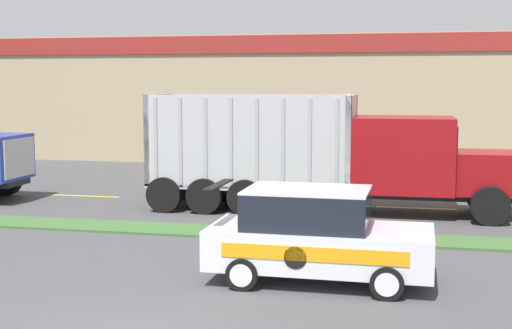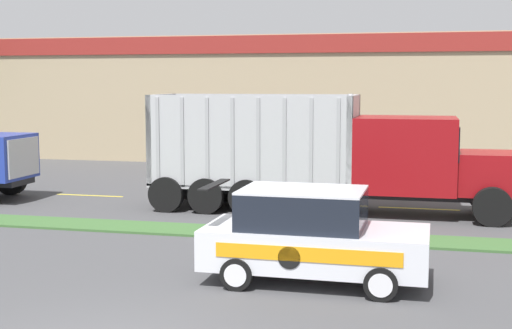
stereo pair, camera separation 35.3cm
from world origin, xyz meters
name	(u,v)px [view 2 (the right image)]	position (x,y,z in m)	size (l,w,h in m)	color
grass_verge	(243,233)	(0.00, 8.02, 0.03)	(120.00, 1.35, 0.06)	#3D6633
centre_line_3	(90,195)	(-6.52, 12.70, 0.00)	(2.40, 0.14, 0.01)	yellow
centre_line_4	(245,202)	(-1.12, 12.70, 0.00)	(2.40, 0.14, 0.01)	yellow
centre_line_5	(419,209)	(4.28, 12.70, 0.00)	(2.40, 0.14, 0.01)	yellow
dump_truck_lead	(357,161)	(2.49, 11.58, 1.53)	(10.69, 2.57, 3.47)	black
rally_car	(311,235)	(2.35, 4.15, 0.90)	(4.23, 2.07, 1.82)	silver
store_building_backdrop	(338,98)	(-0.13, 28.61, 2.97)	(43.34, 12.10, 5.93)	tan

